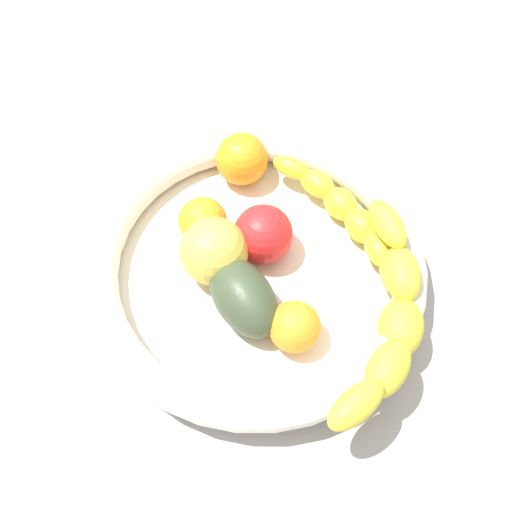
{
  "coord_description": "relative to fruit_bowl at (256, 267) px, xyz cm",
  "views": [
    {
      "loc": [
        -9.16,
        -30.64,
        59.95
      ],
      "look_at": [
        0.0,
        0.0,
        7.93
      ],
      "focal_mm": 42.32,
      "sensor_mm": 36.0,
      "label": 1
    }
  ],
  "objects": [
    {
      "name": "orange_mid_right",
      "position": [
        -4.1,
        5.99,
        1.81
      ],
      "size": [
        5.22,
        5.22,
        5.22
      ],
      "primitive_type": "sphere",
      "color": "orange",
      "rests_on": "fruit_bowl"
    },
    {
      "name": "fruit_bowl",
      "position": [
        0.0,
        0.0,
        0.0
      ],
      "size": [
        35.1,
        35.1,
        5.3
      ],
      "color": "silver",
      "rests_on": "kitchen_counter"
    },
    {
      "name": "tomato_red",
      "position": [
        1.45,
        2.27,
        2.31
      ],
      "size": [
        6.23,
        6.23,
        6.23
      ],
      "primitive_type": "sphere",
      "color": "red",
      "rests_on": "fruit_bowl"
    },
    {
      "name": "banana_draped_right",
      "position": [
        10.14,
        -10.6,
        2.75
      ],
      "size": [
        15.4,
        22.11,
        6.49
      ],
      "color": "yellow",
      "rests_on": "fruit_bowl"
    },
    {
      "name": "kitchen_counter",
      "position": [
        0.0,
        0.0,
        -4.23
      ],
      "size": [
        120.0,
        120.0,
        3.0
      ],
      "primitive_type": "cube",
      "color": "#9F9894",
      "rests_on": "ground"
    },
    {
      "name": "avocado_dark",
      "position": [
        -2.48,
        -4.1,
        2.05
      ],
      "size": [
        7.9,
        10.41,
        6.02
      ],
      "primitive_type": "ellipsoid",
      "rotation": [
        0.0,
        0.0,
        1.83
      ],
      "color": "#36432C",
      "rests_on": "fruit_bowl"
    },
    {
      "name": "apple_yellow",
      "position": [
        -4.0,
        1.45,
        2.71
      ],
      "size": [
        7.04,
        7.04,
        7.04
      ],
      "primitive_type": "sphere",
      "color": "gold",
      "rests_on": "fruit_bowl"
    },
    {
      "name": "orange_front",
      "position": [
        1.34,
        -8.37,
        1.75
      ],
      "size": [
        5.11,
        5.11,
        5.11
      ],
      "primitive_type": "sphere",
      "color": "orange",
      "rests_on": "fruit_bowl"
    },
    {
      "name": "orange_mid_left",
      "position": [
        2.14,
        12.77,
        2.17
      ],
      "size": [
        5.95,
        5.95,
        5.95
      ],
      "primitive_type": "sphere",
      "color": "orange",
      "rests_on": "fruit_bowl"
    },
    {
      "name": "banana_draped_left",
      "position": [
        10.92,
        2.47,
        1.52
      ],
      "size": [
        9.36,
        20.7,
        3.67
      ],
      "color": "yellow",
      "rests_on": "fruit_bowl"
    }
  ]
}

